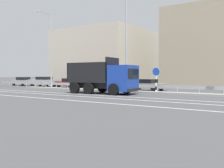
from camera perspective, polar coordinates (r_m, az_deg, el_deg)
The scene contains 17 objects.
ground_plane at distance 25.52m, azimuth 0.47°, elevation -2.03°, with size 320.00×320.00×0.00m, color #424244.
lane_strip_0 at distance 23.68m, azimuth -4.91°, elevation -2.34°, with size 56.61×0.16×0.01m, color silver.
lane_strip_1 at distance 22.30m, azimuth -7.93°, elevation -2.63°, with size 56.61×0.16×0.01m, color silver.
lane_strip_2 at distance 20.27m, azimuth -13.53°, elevation -3.13°, with size 56.61×0.16×0.01m, color silver.
median_island at distance 27.25m, azimuth 2.93°, elevation -1.58°, with size 31.13×1.10×0.18m, color gray.
median_guardrail at distance 28.16m, azimuth 4.11°, elevation -0.49°, with size 56.61×0.09×0.78m.
dump_truck at distance 24.53m, azimuth -0.40°, elevation 0.92°, with size 6.95×3.17×3.41m.
median_road_sign at distance 25.54m, azimuth 9.57°, elevation 1.01°, with size 0.82×0.16×2.52m.
street_lamp_1 at distance 34.64m, azimuth -13.35°, elevation 7.90°, with size 0.71×2.47×9.71m.
street_lamp_2 at distance 27.43m, azimuth 2.95°, elevation 10.65°, with size 0.71×2.47×10.78m.
parked_car_0 at distance 45.73m, azimuth -18.86°, elevation 0.57°, with size 4.46×2.15×1.43m.
parked_car_1 at distance 41.46m, azimuth -14.70°, elevation 0.53°, with size 5.00×2.09×1.50m.
parked_car_2 at distance 37.11m, azimuth -9.15°, elevation 0.26°, with size 4.51×2.22×1.30m.
parked_car_3 at distance 33.71m, azimuth -2.21°, elevation 0.27°, with size 4.61×2.20×1.55m.
parked_car_4 at distance 30.20m, azimuth 7.42°, elevation -0.13°, with size 4.79×2.16×1.31m.
background_building_0 at distance 46.39m, azimuth -1.04°, elevation 5.53°, with size 14.13×14.61×9.27m, color beige.
background_building_1 at distance 39.01m, azimuth 20.59°, elevation 7.28°, with size 11.12×9.49×10.93m, color tan.
Camera 1 is at (14.36, -21.02, 1.81)m, focal length 42.00 mm.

